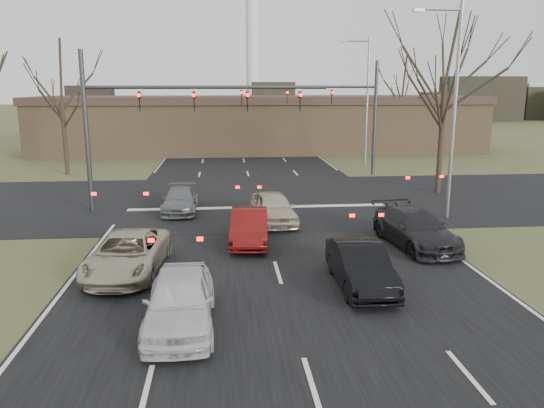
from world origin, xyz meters
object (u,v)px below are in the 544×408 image
Objects in this scene: streetlight_right_near at (451,101)px; car_red_ahead at (249,227)px; mast_arm_near at (152,110)px; car_charcoal_sedan at (415,229)px; car_grey_ahead at (180,200)px; car_black_hatch at (361,266)px; car_silver_ahead at (273,208)px; car_white_sedan at (180,300)px; streetlight_right_far at (365,95)px; mast_arm_far at (336,104)px; building at (261,124)px; car_silver_suv at (128,254)px.

car_red_ahead is (-9.61, -3.38, -4.90)m from streetlight_right_near.
mast_arm_near is 13.96m from car_charcoal_sedan.
car_black_hatch is at bearing -59.55° from car_grey_ahead.
streetlight_right_near reaches higher than car_silver_ahead.
car_white_sedan is 11.27m from car_silver_ahead.
car_silver_ahead is (-8.82, -17.19, -4.86)m from streetlight_right_far.
car_grey_ahead is at bearing 137.59° from car_charcoal_sedan.
car_charcoal_sedan is (11.01, -7.39, -4.35)m from mast_arm_near.
streetlight_right_near is 1.00× the size of streetlight_right_far.
car_charcoal_sedan is (-3.04, -4.39, -4.87)m from streetlight_right_near.
mast_arm_near is 7.87m from car_silver_ahead.
mast_arm_far is at bearing -128.11° from streetlight_right_far.
building reaches higher than car_silver_suv.
car_charcoal_sedan is at bearing -124.72° from streetlight_right_near.
car_silver_ahead reaches higher than car_red_ahead.
car_black_hatch is 6.10m from car_red_ahead.
car_silver_suv reaches higher than car_grey_ahead.
car_white_sedan is 1.04× the size of car_black_hatch.
streetlight_right_near is at bearing 48.02° from car_charcoal_sedan.
car_white_sedan is 13.44m from car_grey_ahead.
streetlight_right_far is at bearing 67.52° from car_red_ahead.
streetlight_right_near is at bearing -78.53° from mast_arm_far.
car_black_hatch is at bearing -126.64° from streetlight_right_near.
car_black_hatch is at bearing -89.26° from building.
building is at bearing 89.40° from car_charcoal_sedan.
streetlight_right_near reaches higher than car_silver_suv.
car_red_ahead is (4.30, 3.14, -0.00)m from car_silver_suv.
mast_arm_near is 20.20m from streetlight_right_far.
car_silver_suv is at bearing -176.12° from car_charcoal_sedan.
car_white_sedan is at bearing -80.89° from mast_arm_near.
car_silver_ahead is (5.59, 6.34, 0.04)m from car_silver_suv.
mast_arm_far is at bearing 45.96° from car_grey_ahead.
streetlight_right_far is (3.14, 4.00, 0.57)m from mast_arm_far.
car_white_sedan is at bearing -114.77° from car_silver_ahead.
car_grey_ahead is at bearing -132.57° from streetlight_right_far.
streetlight_right_far is 2.36× the size of car_silver_ahead.
streetlight_right_far is at bearing 56.15° from car_silver_ahead.
building is at bearing 76.84° from car_grey_ahead.
mast_arm_far is (11.41, 10.00, -0.06)m from mast_arm_near.
streetlight_right_near is 2.40× the size of car_grey_ahead.
streetlight_right_near is at bearing 42.17° from car_white_sedan.
car_silver_ahead is (-5.68, -13.19, -4.29)m from mast_arm_far.
mast_arm_near reaches higher than building.
car_black_hatch is at bearing -83.41° from car_silver_ahead.
streetlight_right_far is at bearing 75.22° from car_black_hatch.
car_black_hatch reaches higher than car_silver_suv.
car_white_sedan is (-11.82, -10.90, -4.83)m from streetlight_right_near.
mast_arm_near is at bearing 144.22° from car_silver_ahead.
car_silver_suv is 1.11× the size of car_white_sedan.
car_silver_ahead is at bearing 71.92° from car_red_ahead.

